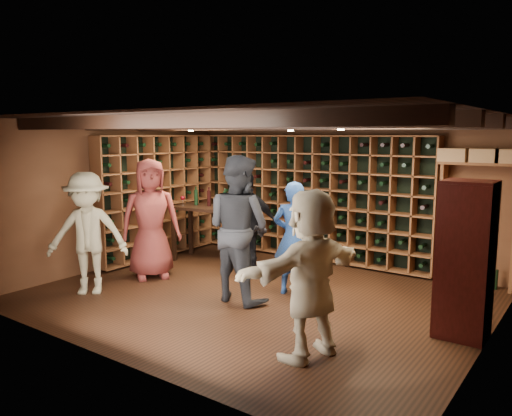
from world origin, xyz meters
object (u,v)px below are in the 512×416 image
Objects in this scene: display_cabinet at (465,263)px; man_blue_shirt at (294,238)px; man_grey_suit at (238,229)px; guest_khaki at (87,233)px; guest_beige at (311,274)px; guest_woman_black at (248,224)px; tasting_table at (210,214)px; guest_red_floral at (151,219)px.

man_blue_shirt is (-2.35, 0.20, -0.04)m from display_cabinet.
man_grey_suit is 1.14× the size of guest_khaki.
guest_beige is at bearing -127.95° from display_cabinet.
tasting_table is (-1.04, 0.27, 0.04)m from guest_woman_black.
display_cabinet is 1.86m from guest_beige.
guest_khaki is at bearing 14.26° from man_blue_shirt.
guest_woman_black is 3.20m from guest_beige.
man_blue_shirt is at bearing 134.02° from guest_woman_black.
guest_red_floral is 1.14× the size of guest_woman_black.
guest_red_floral is (-2.29, -0.59, 0.14)m from man_blue_shirt.
display_cabinet is at bearing 154.49° from man_blue_shirt.
display_cabinet is 2.87m from man_grey_suit.
man_grey_suit reaches higher than guest_woman_black.
guest_woman_black is 2.49m from guest_khaki.
man_grey_suit is at bearing 33.33° from man_blue_shirt.
guest_woman_black is (1.13, 1.06, -0.12)m from guest_red_floral.
guest_beige reaches higher than man_blue_shirt.
guest_woman_black is at bearing 169.04° from display_cabinet.
guest_red_floral is at bearing -6.16° from man_blue_shirt.
man_blue_shirt is 1.26m from guest_woman_black.
man_grey_suit is at bearing -104.58° from guest_beige.
man_blue_shirt is at bearing -127.85° from guest_beige.
guest_red_floral is 1.09× the size of guest_beige.
man_grey_suit is 1.97m from guest_beige.
man_grey_suit reaches higher than guest_red_floral.
display_cabinet is 2.36m from man_blue_shirt.
guest_beige is (-1.14, -1.46, 0.02)m from display_cabinet.
guest_red_floral is at bearing 19.48° from guest_woman_black.
guest_khaki is (-0.12, -1.09, -0.07)m from guest_red_floral.
guest_khaki is (-1.94, -1.02, -0.13)m from man_grey_suit.
guest_khaki is at bearing -73.59° from guest_beige.
guest_beige is (3.50, -1.08, -0.07)m from guest_red_floral.
man_grey_suit is 2.19m from guest_khaki.
man_grey_suit is 1.14× the size of guest_beige.
guest_red_floral is (-1.81, 0.07, -0.05)m from man_grey_suit.
guest_woman_black is at bearing -12.52° from guest_red_floral.
guest_beige reaches higher than tasting_table.
guest_red_floral is at bearing -90.91° from guest_beige.
display_cabinet is at bearing -23.06° from guest_khaki.
man_grey_suit is 1.34m from guest_woman_black.
display_cabinet is 1.07× the size of man_blue_shirt.
man_blue_shirt is 2.33m from tasting_table.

